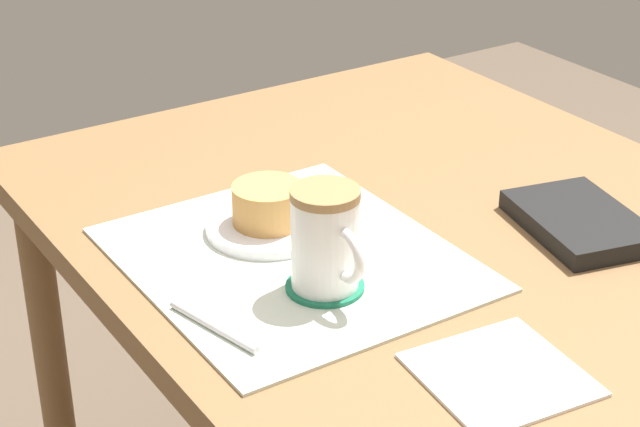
# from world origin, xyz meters

# --- Properties ---
(dining_table) EXTENTS (1.14, 0.82, 0.74)m
(dining_table) POSITION_xyz_m (0.00, 0.00, 0.66)
(dining_table) COLOR brown
(dining_table) RESTS_ON ground_plane
(placemat) EXTENTS (0.40, 0.35, 0.00)m
(placemat) POSITION_xyz_m (-0.06, -0.19, 0.74)
(placemat) COLOR silver
(placemat) RESTS_ON dining_table
(pastry_plate) EXTENTS (0.15, 0.15, 0.01)m
(pastry_plate) POSITION_xyz_m (-0.13, -0.18, 0.75)
(pastry_plate) COLOR white
(pastry_plate) RESTS_ON placemat
(pastry) EXTENTS (0.09, 0.09, 0.05)m
(pastry) POSITION_xyz_m (-0.13, -0.18, 0.78)
(pastry) COLOR tan
(pastry) RESTS_ON pastry_plate
(coffee_coaster) EXTENTS (0.09, 0.09, 0.00)m
(coffee_coaster) POSITION_xyz_m (0.02, -0.20, 0.74)
(coffee_coaster) COLOR #196B4C
(coffee_coaster) RESTS_ON placemat
(coffee_mug) EXTENTS (0.11, 0.08, 0.12)m
(coffee_mug) POSITION_xyz_m (0.02, -0.20, 0.80)
(coffee_mug) COLOR white
(coffee_mug) RESTS_ON coffee_coaster
(teaspoon) EXTENTS (0.13, 0.04, 0.01)m
(teaspoon) POSITION_xyz_m (0.03, -0.34, 0.75)
(teaspoon) COLOR silver
(teaspoon) RESTS_ON placemat
(paper_napkin) EXTENTS (0.17, 0.17, 0.00)m
(paper_napkin) POSITION_xyz_m (0.25, -0.14, 0.74)
(paper_napkin) COLOR white
(paper_napkin) RESTS_ON dining_table
(small_book) EXTENTS (0.20, 0.16, 0.02)m
(small_book) POSITION_xyz_m (0.07, 0.14, 0.75)
(small_book) COLOR black
(small_book) RESTS_ON dining_table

